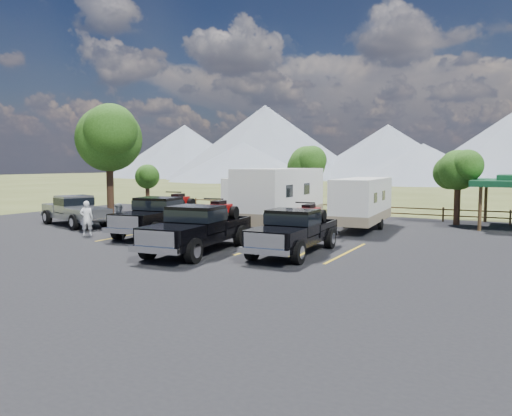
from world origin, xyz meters
The scene contains 18 objects.
ground centered at (0.00, 0.00, 0.00)m, with size 320.00×320.00×0.00m, color #454D21.
asphalt_lot centered at (0.00, 3.00, 0.02)m, with size 44.00×34.00×0.04m, color black.
stall_lines centered at (0.00, 4.00, 0.04)m, with size 12.12×5.50×0.01m.
tree_big_nw centered at (-12.55, 9.03, 5.60)m, with size 5.54×5.18×7.84m.
tree_ne_a centered at (8.97, 17.01, 3.48)m, with size 3.11×2.92×4.76m.
tree_north centered at (-2.03, 19.02, 3.83)m, with size 3.46×3.24×5.25m.
tree_nw_small centered at (-16.02, 17.01, 2.78)m, with size 2.59×2.43×3.85m.
rail_fence centered at (2.00, 18.50, 0.61)m, with size 36.12×0.12×1.00m.
mountain_range centered at (-7.63, 105.98, 7.87)m, with size 209.00×71.00×20.00m.
rig_left centered at (-4.61, 4.67, 1.14)m, with size 3.07×7.06×2.28m.
rig_center centered at (0.27, 1.21, 1.13)m, with size 2.88×6.96×2.27m.
rig_right centered at (4.07, 2.84, 1.06)m, with size 2.47×6.45×2.13m.
trailer_left centered at (-4.31, 14.63, 1.55)m, with size 3.09×8.33×2.88m.
trailer_center centered at (0.08, 9.89, 1.90)m, with size 3.15×10.28×3.56m.
trailer_right centered at (4.33, 12.05, 1.60)m, with size 2.65×8.62×2.99m.
pickup_silver centered at (-11.89, 5.34, 1.01)m, with size 6.56×3.85×1.87m.
person_a centered at (-7.92, 2.53, 0.97)m, with size 0.68×0.45×1.87m, color white.
person_b centered at (-5.14, 2.07, 0.98)m, with size 0.91×0.71×1.87m, color slate.
Camera 1 is at (12.54, -16.57, 3.84)m, focal length 35.00 mm.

